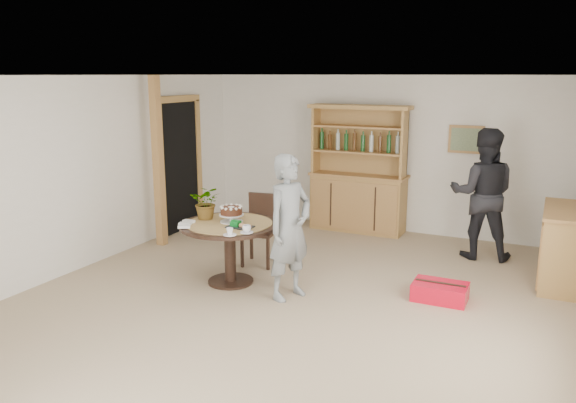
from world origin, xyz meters
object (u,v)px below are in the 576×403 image
at_px(hutch, 358,189).
at_px(dining_table, 230,235).
at_px(teen_boy, 289,227).
at_px(adult_person, 482,194).
at_px(sideboard, 565,247).
at_px(dining_chair, 261,224).
at_px(red_suitcase, 440,292).

height_order(hutch, dining_table, hutch).
xyz_separation_m(teen_boy, adult_person, (1.77, 2.45, 0.08)).
distance_m(sideboard, dining_chair, 3.80).
height_order(hutch, red_suitcase, hutch).
bearing_deg(dining_table, hutch, 77.77).
height_order(hutch, teen_boy, hutch).
distance_m(hutch, teen_boy, 3.06).
distance_m(hutch, adult_person, 2.08).
xyz_separation_m(sideboard, adult_person, (-1.06, 0.64, 0.43)).
bearing_deg(dining_chair, dining_table, -98.24).
xyz_separation_m(dining_table, red_suitcase, (2.44, 0.55, -0.50)).
bearing_deg(adult_person, teen_boy, 45.62).
height_order(sideboard, dining_chair, dining_chair).
height_order(adult_person, red_suitcase, adult_person).
distance_m(dining_table, teen_boy, 0.89).
distance_m(adult_person, red_suitcase, 1.98).
height_order(sideboard, dining_table, sideboard).
xyz_separation_m(hutch, adult_person, (1.98, -0.60, 0.22)).
height_order(dining_chair, teen_boy, teen_boy).
relative_size(sideboard, red_suitcase, 2.09).
relative_size(hutch, dining_table, 1.70).
xyz_separation_m(hutch, red_suitcase, (1.80, -2.41, -0.59)).
distance_m(sideboard, red_suitcase, 1.74).
height_order(dining_table, teen_boy, teen_boy).
distance_m(sideboard, adult_person, 1.31).
bearing_deg(sideboard, teen_boy, -147.36).
bearing_deg(red_suitcase, dining_table, -167.62).
distance_m(teen_boy, adult_person, 3.03).
bearing_deg(sideboard, dining_chair, -166.53).
height_order(dining_table, red_suitcase, dining_table).
distance_m(dining_chair, adult_person, 3.07).
bearing_deg(red_suitcase, hutch, 126.47).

